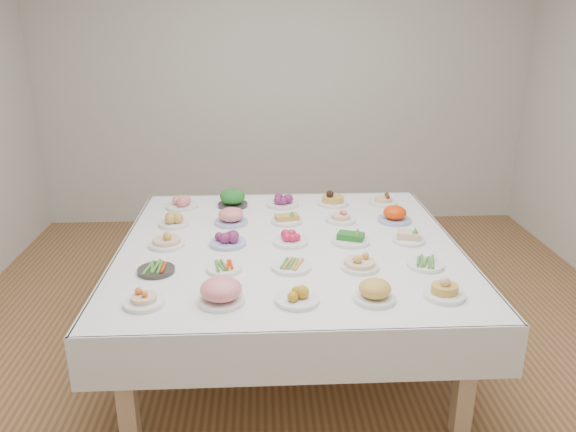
{
  "coord_description": "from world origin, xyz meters",
  "views": [
    {
      "loc": [
        -0.24,
        -3.26,
        2.08
      ],
      "look_at": [
        -0.07,
        0.11,
        0.88
      ],
      "focal_mm": 35.0,
      "sensor_mm": 36.0,
      "label": 1
    }
  ],
  "objects_px": {
    "dish_12": "(290,238)",
    "dish_24": "(383,198)",
    "dish_0": "(144,296)",
    "display_table": "(289,254)"
  },
  "relations": [
    {
      "from": "dish_12",
      "to": "dish_24",
      "type": "relative_size",
      "value": 1.03
    },
    {
      "from": "dish_0",
      "to": "dish_24",
      "type": "xyz_separation_m",
      "value": [
        1.5,
        1.5,
        0.0
      ]
    },
    {
      "from": "display_table",
      "to": "dish_24",
      "type": "height_order",
      "value": "dish_24"
    },
    {
      "from": "dish_12",
      "to": "display_table",
      "type": "bearing_deg",
      "value": -145.91
    },
    {
      "from": "dish_12",
      "to": "dish_24",
      "type": "bearing_deg",
      "value": 45.4
    },
    {
      "from": "display_table",
      "to": "dish_12",
      "type": "height_order",
      "value": "dish_12"
    },
    {
      "from": "dish_0",
      "to": "dish_12",
      "type": "relative_size",
      "value": 0.92
    },
    {
      "from": "display_table",
      "to": "dish_0",
      "type": "distance_m",
      "value": 1.06
    },
    {
      "from": "display_table",
      "to": "dish_24",
      "type": "xyz_separation_m",
      "value": [
        0.75,
        0.76,
        0.12
      ]
    },
    {
      "from": "display_table",
      "to": "dish_24",
      "type": "distance_m",
      "value": 1.07
    }
  ]
}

